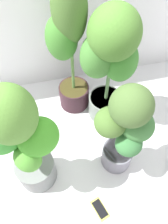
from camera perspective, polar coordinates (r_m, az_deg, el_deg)
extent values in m
plane|color=silver|center=(1.65, -1.07, -12.35)|extent=(8.00, 8.00, 0.00)
cylinder|color=#341C24|center=(1.84, -2.59, 4.45)|extent=(0.25, 0.25, 0.20)
cylinder|color=#3D3618|center=(1.77, -2.71, 6.38)|extent=(0.23, 0.23, 0.02)
cylinder|color=#598240|center=(1.51, -3.28, 15.91)|extent=(0.02, 0.02, 0.74)
ellipsoid|color=#466A2D|center=(1.36, -3.89, 25.19)|extent=(0.27, 0.27, 0.45)
ellipsoid|color=#3F7D2E|center=(1.47, -5.89, 18.72)|extent=(0.27, 0.27, 0.32)
cylinder|color=slate|center=(1.79, 5.49, 1.79)|extent=(0.26, 0.26, 0.20)
cylinder|color=#413517|center=(1.71, 5.73, 3.64)|extent=(0.24, 0.24, 0.02)
cylinder|color=#58814A|center=(1.47, 6.82, 11.91)|extent=(0.03, 0.03, 0.66)
ellipsoid|color=#4B7B2E|center=(1.31, 7.94, 19.91)|extent=(0.40, 0.40, 0.34)
ellipsoid|color=#437B34|center=(1.42, 3.86, 14.53)|extent=(0.34, 0.33, 0.32)
ellipsoid|color=#3D822E|center=(1.44, 9.63, 13.14)|extent=(0.27, 0.27, 0.31)
cylinder|color=slate|center=(1.58, 8.59, -11.15)|extent=(0.21, 0.21, 0.18)
cylinder|color=#3B2C24|center=(1.50, 8.98, -9.85)|extent=(0.19, 0.19, 0.02)
cylinder|color=#5A7C44|center=(1.26, 10.65, -4.21)|extent=(0.02, 0.02, 0.56)
ellipsoid|color=#45622F|center=(1.08, 12.33, 1.58)|extent=(0.28, 0.28, 0.23)
ellipsoid|color=#496B2E|center=(1.19, 7.03, -2.65)|extent=(0.18, 0.18, 0.18)
ellipsoid|color=#3B7036|center=(1.23, 13.81, -3.33)|extent=(0.25, 0.25, 0.19)
ellipsoid|color=#37713B|center=(1.28, 11.68, -8.14)|extent=(0.18, 0.18, 0.15)
cylinder|color=slate|center=(1.54, -12.36, -14.63)|extent=(0.25, 0.25, 0.21)
cylinder|color=#483519|center=(1.45, -13.03, -13.27)|extent=(0.23, 0.23, 0.02)
cylinder|color=#5B7241|center=(1.17, -15.93, -7.31)|extent=(0.02, 0.02, 0.62)
ellipsoid|color=#548634|center=(0.98, -19.03, -0.72)|extent=(0.27, 0.27, 0.32)
ellipsoid|color=green|center=(1.14, -21.09, -5.27)|extent=(0.25, 0.24, 0.23)
ellipsoid|color=green|center=(1.11, -11.95, -6.40)|extent=(0.26, 0.24, 0.23)
ellipsoid|color=#519A35|center=(1.19, -14.53, -11.49)|extent=(0.21, 0.21, 0.18)
cube|color=#C8C451|center=(1.55, 4.18, -24.06)|extent=(0.11, 0.16, 0.01)
cube|color=black|center=(1.54, 4.19, -24.02)|extent=(0.09, 0.13, 0.00)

